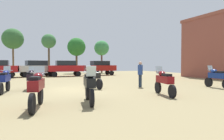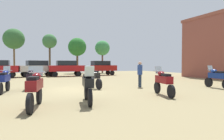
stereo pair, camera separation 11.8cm
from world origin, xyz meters
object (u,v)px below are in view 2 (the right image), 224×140
object	(u,v)px
motorcycle_3	(88,85)
tree_5	(102,48)
motorcycle_6	(4,80)
tree_4	(14,39)
tree_1	(77,47)
motorcycle_1	(31,78)
tree_2	(50,42)
motorcycle_4	(93,77)
car_1	(101,67)
motorcycle_7	(217,77)
car_2	(37,67)
motorcycle_8	(35,88)
motorcycle_5	(163,81)
person_3	(140,72)
car_4	(66,67)

from	to	relation	value
motorcycle_3	tree_5	world-z (taller)	tree_5
motorcycle_6	tree_4	size ratio (longest dim) A/B	0.30
tree_1	tree_5	bearing A→B (deg)	1.51
motorcycle_1	tree_2	xyz separation A→B (m)	(3.42, 20.86, 4.58)
motorcycle_4	car_1	size ratio (longest dim) A/B	0.53
motorcycle_7	car_2	size ratio (longest dim) A/B	0.46
tree_1	tree_2	distance (m)	4.65
motorcycle_7	car_1	world-z (taller)	car_1
motorcycle_3	car_2	distance (m)	18.47
motorcycle_7	motorcycle_8	distance (m)	11.19
motorcycle_8	tree_5	bearing A→B (deg)	76.93
motorcycle_5	person_3	distance (m)	3.55
tree_4	tree_5	world-z (taller)	tree_4
motorcycle_3	car_1	world-z (taller)	car_1
motorcycle_5	motorcycle_1	bearing A→B (deg)	153.73
car_2	tree_5	bearing A→B (deg)	-72.21
motorcycle_1	motorcycle_6	distance (m)	1.62
car_2	tree_1	distance (m)	9.76
motorcycle_6	car_1	size ratio (longest dim) A/B	0.49
motorcycle_1	motorcycle_6	size ratio (longest dim) A/B	0.98
motorcycle_4	tree_5	size ratio (longest dim) A/B	0.40
car_4	car_1	bearing A→B (deg)	-85.40
car_4	tree_2	distance (m)	9.86
motorcycle_1	car_2	size ratio (longest dim) A/B	0.46
person_3	tree_5	world-z (taller)	tree_5
tree_1	car_4	bearing A→B (deg)	-113.92
motorcycle_7	car_2	xyz separation A→B (m)	(-10.12, 17.26, 0.45)
car_1	car_4	world-z (taller)	same
motorcycle_7	tree_1	world-z (taller)	tree_1
car_4	tree_2	xyz separation A→B (m)	(-1.05, 8.89, 4.12)
car_1	tree_2	distance (m)	11.19
motorcycle_1	car_1	size ratio (longest dim) A/B	0.48
tree_1	car_2	bearing A→B (deg)	-136.65
motorcycle_1	car_2	bearing A→B (deg)	92.32
car_4	tree_1	bearing A→B (deg)	-22.71
tree_4	motorcycle_3	bearing A→B (deg)	-81.55
motorcycle_3	tree_4	xyz separation A→B (m)	(-3.97, 26.72, 4.77)
motorcycle_1	tree_2	bearing A→B (deg)	87.54
motorcycle_4	motorcycle_7	bearing A→B (deg)	-33.57
motorcycle_6	car_1	world-z (taller)	car_1
motorcycle_7	car_4	size ratio (longest dim) A/B	0.49
car_4	person_3	world-z (taller)	car_4
motorcycle_4	tree_1	size ratio (longest dim) A/B	0.38
motorcycle_1	motorcycle_8	world-z (taller)	motorcycle_8
motorcycle_7	tree_2	bearing A→B (deg)	114.44
car_4	motorcycle_7	bearing A→B (deg)	-156.43
motorcycle_3	tree_2	size ratio (longest dim) A/B	0.33
motorcycle_3	motorcycle_8	xyz separation A→B (m)	(-1.99, -0.13, 0.00)
motorcycle_6	car_1	xyz separation A→B (m)	(10.61, 13.15, 0.45)
motorcycle_3	motorcycle_6	xyz separation A→B (m)	(-3.38, 4.56, -0.02)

